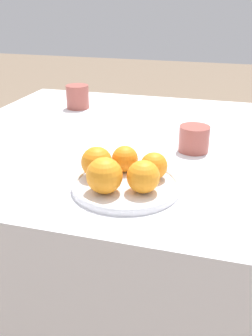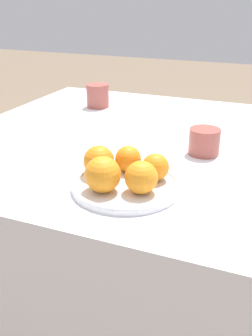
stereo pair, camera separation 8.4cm
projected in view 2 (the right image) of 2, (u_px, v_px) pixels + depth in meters
name	position (u px, v px, depth m)	size (l,w,h in m)	color
ground_plane	(180.00, 333.00, 1.39)	(12.00, 12.00, 0.00)	#7A6651
table	(186.00, 250.00, 1.25)	(1.41, 1.03, 0.71)	white
fruit_platter	(126.00, 185.00, 0.86)	(0.24, 0.24, 0.02)	silver
orange_0	(103.00, 175.00, 0.81)	(0.08, 0.08, 0.08)	orange
orange_1	(155.00, 167.00, 0.86)	(0.06, 0.06, 0.06)	orange
orange_2	(128.00, 159.00, 0.90)	(0.06, 0.06, 0.06)	orange
orange_3	(141.00, 177.00, 0.80)	(0.07, 0.07, 0.07)	orange
orange_4	(99.00, 161.00, 0.88)	(0.07, 0.07, 0.07)	orange
cup_0	(204.00, 141.00, 1.03)	(0.08, 0.08, 0.07)	#9E4C42
cup_1	(98.00, 96.00, 1.46)	(0.08, 0.08, 0.08)	#9E4C42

